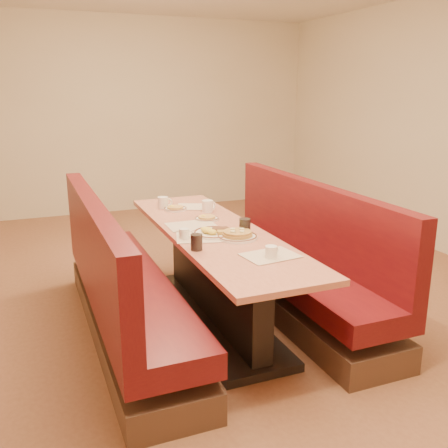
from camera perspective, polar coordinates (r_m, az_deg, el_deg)
name	(u,v)px	position (r m, az deg, el deg)	size (l,w,h in m)	color
ground	(214,320)	(4.07, -1.14, -10.87)	(8.00, 8.00, 0.00)	#9E6647
room_envelope	(213,68)	(3.66, -1.30, 17.40)	(6.04, 8.04, 2.82)	beige
diner_table	(214,276)	(3.92, -1.17, -5.96)	(0.70, 2.50, 0.75)	black
booth_left	(120,291)	(3.75, -11.77, -7.54)	(0.55, 2.50, 1.05)	#4C3326
booth_right	(296,265)	(4.23, 8.18, -4.72)	(0.55, 2.50, 1.05)	#4C3326
placemat_near_left	(206,236)	(3.63, -2.12, -1.42)	(0.42, 0.32, 0.00)	beige
placemat_near_right	(270,255)	(3.23, 5.30, -3.59)	(0.34, 0.26, 0.00)	beige
placemat_far_left	(191,225)	(3.92, -3.74, -0.15)	(0.37, 0.28, 0.00)	beige
placemat_far_right	(196,207)	(4.54, -3.24, 1.99)	(0.35, 0.26, 0.00)	beige
pancake_plate	(237,235)	(3.58, 1.53, -1.31)	(0.29, 0.29, 0.07)	white
eggs_plate	(215,232)	(3.67, -1.09, -0.97)	(0.32, 0.32, 0.06)	white
extra_plate_mid	(207,218)	(4.09, -1.99, 0.67)	(0.20, 0.20, 0.04)	white
extra_plate_far	(175,208)	(4.45, -5.60, 1.80)	(0.21, 0.21, 0.04)	white
coffee_mug_a	(271,252)	(3.18, 5.44, -3.18)	(0.10, 0.08, 0.08)	white
coffee_mug_b	(185,234)	(3.58, -4.52, -1.10)	(0.10, 0.07, 0.08)	white
coffee_mug_c	(208,206)	(4.36, -1.86, 2.09)	(0.13, 0.10, 0.10)	white
coffee_mug_d	(163,202)	(4.52, -6.95, 2.47)	(0.14, 0.10, 0.10)	white
soda_tumbler_near	(197,242)	(3.32, -3.15, -2.10)	(0.08, 0.08, 0.11)	black
soda_tumbler_mid	(245,226)	(3.69, 2.39, -0.27)	(0.08, 0.08, 0.12)	black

